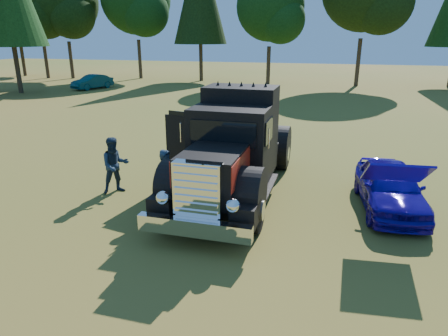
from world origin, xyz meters
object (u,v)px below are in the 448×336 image
at_px(spectator_far, 115,165).
at_px(distant_teal_car, 92,82).
at_px(diamond_t_truck, 233,152).
at_px(spectator_near, 167,180).
at_px(hotrod_coupe, 390,187).

xyz_separation_m(spectator_far, distant_teal_car, (-14.23, 20.74, -0.23)).
xyz_separation_m(diamond_t_truck, spectator_far, (-3.33, -0.73, -0.45)).
bearing_deg(spectator_far, diamond_t_truck, -31.10).
bearing_deg(distant_teal_car, spectator_far, -36.21).
distance_m(diamond_t_truck, spectator_near, 2.06).
bearing_deg(hotrod_coupe, diamond_t_truck, -178.36).
xyz_separation_m(hotrod_coupe, spectator_near, (-5.62, -1.54, 0.18)).
bearing_deg(spectator_far, spectator_near, -63.23).
relative_size(diamond_t_truck, hotrod_coupe, 1.75).
xyz_separation_m(diamond_t_truck, hotrod_coupe, (4.21, 0.12, -0.65)).
bearing_deg(hotrod_coupe, spectator_far, -173.57).
distance_m(spectator_near, distant_teal_car, 26.83).
relative_size(hotrod_coupe, spectator_near, 2.53).
bearing_deg(spectator_near, distant_teal_car, 67.08).
xyz_separation_m(diamond_t_truck, distant_teal_car, (-17.56, 20.01, -0.68)).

